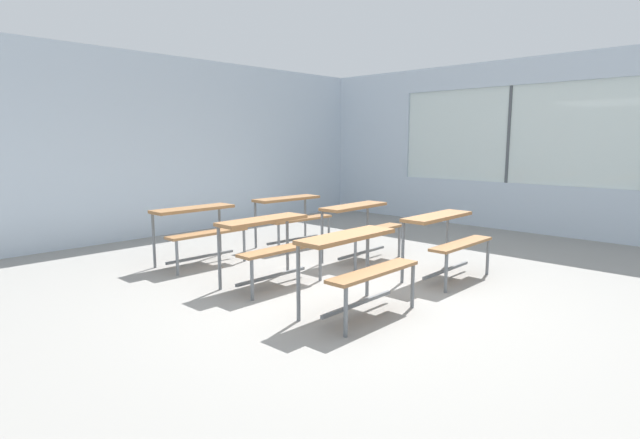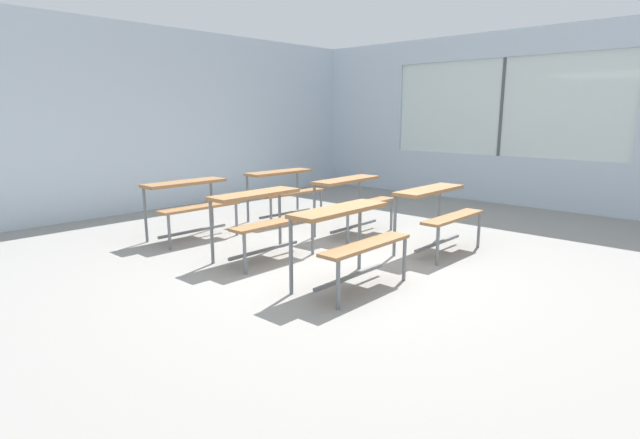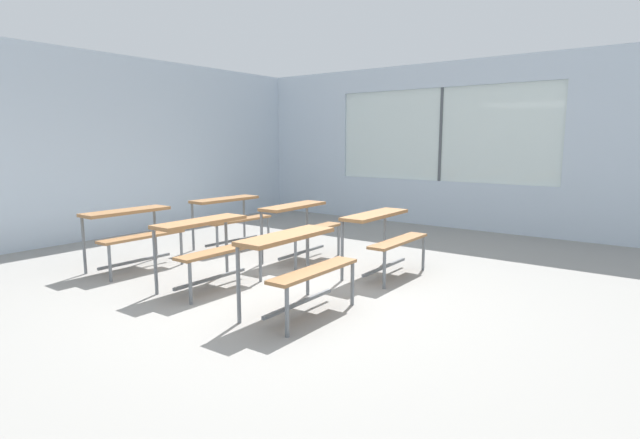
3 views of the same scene
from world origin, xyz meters
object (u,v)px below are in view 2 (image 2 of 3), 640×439
(desk_bench_r1c0, at_px, (262,209))
(desk_bench_r0c1, at_px, (437,204))
(desk_bench_r1c1, at_px, (353,192))
(desk_bench_r2c1, at_px, (284,183))
(desk_bench_r2c0, at_px, (190,196))
(desk_bench_r0c0, at_px, (348,228))

(desk_bench_r1c0, bearing_deg, desk_bench_r0c1, -39.01)
(desk_bench_r1c1, bearing_deg, desk_bench_r2c1, 88.75)
(desk_bench_r0c1, bearing_deg, desk_bench_r2c1, 89.25)
(desk_bench_r1c1, height_order, desk_bench_r2c0, same)
(desk_bench_r1c1, relative_size, desk_bench_r2c0, 1.02)
(desk_bench_r0c1, relative_size, desk_bench_r2c0, 1.01)
(desk_bench_r0c0, relative_size, desk_bench_r1c0, 1.00)
(desk_bench_r0c0, distance_m, desk_bench_r1c0, 1.30)
(desk_bench_r0c1, distance_m, desk_bench_r1c0, 2.04)
(desk_bench_r1c0, height_order, desk_bench_r2c0, same)
(desk_bench_r0c0, distance_m, desk_bench_r0c1, 1.66)
(desk_bench_r0c0, bearing_deg, desk_bench_r2c0, 88.28)
(desk_bench_r0c0, distance_m, desk_bench_r2c0, 2.68)
(desk_bench_r0c0, bearing_deg, desk_bench_r1c0, 86.28)
(desk_bench_r0c0, height_order, desk_bench_r1c1, same)
(desk_bench_r0c0, relative_size, desk_bench_r1c1, 0.99)
(desk_bench_r1c0, distance_m, desk_bench_r2c1, 2.10)
(desk_bench_r0c0, bearing_deg, desk_bench_r1c1, 37.23)
(desk_bench_r1c0, height_order, desk_bench_r2c1, same)
(desk_bench_r1c0, xyz_separation_m, desk_bench_r2c0, (-0.03, 1.39, 0.00))
(desk_bench_r0c1, height_order, desk_bench_r2c1, same)
(desk_bench_r2c1, bearing_deg, desk_bench_r0c1, -87.49)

